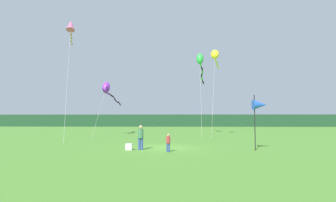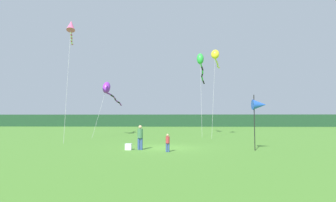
# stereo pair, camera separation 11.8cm
# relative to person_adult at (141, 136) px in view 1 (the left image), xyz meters

# --- Properties ---
(ground_plane) EXTENTS (120.00, 120.00, 0.00)m
(ground_plane) POSITION_rel_person_adult_xyz_m (1.62, 1.25, -0.92)
(ground_plane) COLOR #4C842D
(distant_treeline) EXTENTS (108.00, 3.21, 2.93)m
(distant_treeline) POSITION_rel_person_adult_xyz_m (1.62, 46.25, 0.54)
(distant_treeline) COLOR #1E4228
(distant_treeline) RESTS_ON ground
(person_adult) EXTENTS (0.36, 0.36, 1.65)m
(person_adult) POSITION_rel_person_adult_xyz_m (0.00, 0.00, 0.00)
(person_adult) COLOR #334C8C
(person_adult) RESTS_ON ground
(person_child) EXTENTS (0.25, 0.25, 1.14)m
(person_child) POSITION_rel_person_adult_xyz_m (1.90, -0.99, -0.29)
(person_child) COLOR #334C8C
(person_child) RESTS_ON ground
(cooler_box) EXTENTS (0.43, 0.40, 0.42)m
(cooler_box) POSITION_rel_person_adult_xyz_m (-0.78, -0.05, -0.71)
(cooler_box) COLOR silver
(cooler_box) RESTS_ON ground
(banner_flag_pole) EXTENTS (0.90, 0.70, 3.70)m
(banner_flag_pole) POSITION_rel_person_adult_xyz_m (7.99, -0.08, 2.07)
(banner_flag_pole) COLOR black
(banner_flag_pole) RESTS_ON ground
(kite_yellow) EXTENTS (2.00, 6.50, 10.29)m
(kite_yellow) POSITION_rel_person_adult_xyz_m (7.06, 12.92, 8.61)
(kite_yellow) COLOR #B2B2B2
(kite_yellow) RESTS_ON ground
(kite_green) EXTENTS (1.74, 10.59, 10.51)m
(kite_green) POSITION_rel_person_adult_xyz_m (5.56, 15.75, 8.50)
(kite_green) COLOR #B2B2B2
(kite_green) RESTS_ON ground
(kite_rainbow) EXTENTS (2.44, 6.91, 12.35)m
(kite_rainbow) POSITION_rel_person_adult_xyz_m (-8.50, 8.29, 10.60)
(kite_rainbow) COLOR #B2B2B2
(kite_rainbow) RESTS_ON ground
(kite_purple) EXTENTS (0.98, 11.57, 6.85)m
(kite_purple) POSITION_rel_person_adult_xyz_m (-6.29, 14.79, 4.80)
(kite_purple) COLOR #B2B2B2
(kite_purple) RESTS_ON ground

